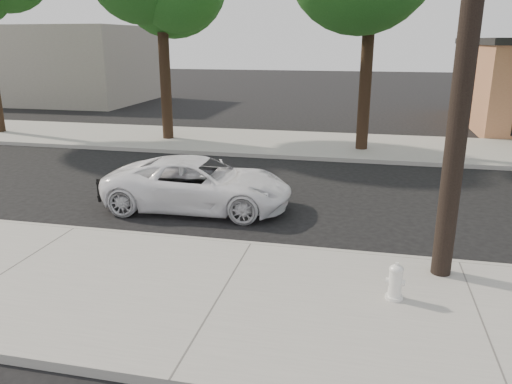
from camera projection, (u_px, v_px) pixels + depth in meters
The scene contains 8 objects.
ground at pixel (271, 216), 12.18m from camera, with size 120.00×120.00×0.00m, color black.
near_sidewalk at pixel (221, 298), 8.15m from camera, with size 90.00×4.40×0.15m, color gray.
far_sidewalk at pixel (311, 144), 20.09m from camera, with size 90.00×5.00×0.15m, color gray.
curb_near at pixel (251, 246), 10.20m from camera, with size 90.00×0.12×0.16m, color #9E9B93.
building_far at pixel (41, 64), 34.29m from camera, with size 14.00×8.00×5.00m, color gray.
utility_pole at pixel (473, 0), 7.54m from camera, with size 1.40×0.34×9.00m.
police_cruiser at pixel (199, 184), 12.54m from camera, with size 2.15×4.66×1.30m, color white.
fire_hydrant at pixel (395, 282), 7.91m from camera, with size 0.31×0.28×0.59m.
Camera 1 is at (2.16, -11.28, 4.12)m, focal length 35.00 mm.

